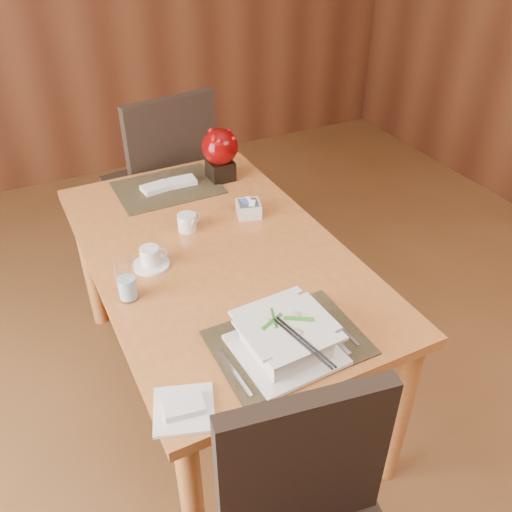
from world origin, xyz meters
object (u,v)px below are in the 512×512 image
sugar_caddy (248,209)px  bread_plate (184,409)px  creamer_jug (187,222)px  berry_decor (220,152)px  soup_setting (286,339)px  coffee_cup (150,258)px  dining_table (217,271)px  far_chair (165,177)px  water_glass (126,280)px

sugar_caddy → bread_plate: 1.01m
creamer_jug → berry_decor: size_ratio=0.39×
soup_setting → creamer_jug: 0.77m
creamer_jug → coffee_cup: bearing=-161.2°
creamer_jug → dining_table: bearing=-97.1°
far_chair → berry_decor: bearing=100.6°
creamer_jug → sugar_caddy: 0.27m
soup_setting → far_chair: 1.56m
coffee_cup → far_chair: size_ratio=0.13×
dining_table → sugar_caddy: size_ratio=15.70×
dining_table → coffee_cup: coffee_cup is taller
berry_decor → bread_plate: size_ratio=1.51×
creamer_jug → berry_decor: 0.46m
coffee_cup → creamer_jug: 0.26m
coffee_cup → bread_plate: 0.67m
coffee_cup → bread_plate: size_ratio=0.84×
dining_table → sugar_caddy: 0.31m
coffee_cup → far_chair: 1.02m
creamer_jug → bread_plate: 0.89m
sugar_caddy → water_glass: bearing=-153.0°
soup_setting → coffee_cup: (-0.22, 0.60, -0.02)m
soup_setting → coffee_cup: size_ratio=2.21×
sugar_caddy → berry_decor: 0.37m
water_glass → creamer_jug: (0.33, 0.31, -0.04)m
creamer_jug → sugar_caddy: bearing=-22.1°
berry_decor → water_glass: bearing=-133.7°
soup_setting → berry_decor: (0.28, 1.10, 0.08)m
dining_table → bread_plate: 0.75m
creamer_jug → soup_setting: bearing=-109.2°
sugar_caddy → bread_plate: size_ratio=0.60×
soup_setting → far_chair: far_chair is taller
coffee_cup → creamer_jug: size_ratio=1.41×
dining_table → bread_plate: bread_plate is taller
soup_setting → creamer_jug: soup_setting is taller
coffee_cup → water_glass: 0.19m
berry_decor → bread_plate: bearing=-117.9°
dining_table → creamer_jug: 0.23m
sugar_caddy → far_chair: bearing=98.3°
coffee_cup → creamer_jug: bearing=39.4°
water_glass → berry_decor: 0.90m
dining_table → berry_decor: 0.63m
berry_decor → soup_setting: bearing=-104.0°
soup_setting → creamer_jug: (-0.02, 0.76, -0.02)m
water_glass → berry_decor: berry_decor is taller
creamer_jug → far_chair: bearing=58.2°
creamer_jug → bread_plate: creamer_jug is taller
water_glass → far_chair: (0.48, 1.08, -0.23)m
far_chair → dining_table: bearing=76.1°
dining_table → berry_decor: bearing=64.5°
berry_decor → bread_plate: (-0.62, -1.17, -0.13)m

